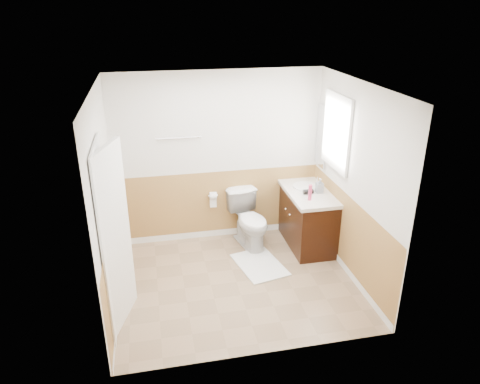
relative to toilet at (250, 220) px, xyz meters
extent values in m
plane|color=#8C7051|center=(-0.39, -0.92, -0.40)|extent=(3.00, 3.00, 0.00)
plane|color=white|center=(-0.39, -0.92, 2.10)|extent=(3.00, 3.00, 0.00)
plane|color=silver|center=(-0.39, 0.38, 0.85)|extent=(3.00, 0.00, 3.00)
plane|color=silver|center=(-0.39, -2.22, 0.85)|extent=(3.00, 0.00, 3.00)
plane|color=silver|center=(-1.89, -0.92, 0.85)|extent=(0.00, 3.00, 3.00)
plane|color=silver|center=(1.11, -0.92, 0.85)|extent=(0.00, 3.00, 3.00)
plane|color=#A17640|center=(-0.39, 0.37, 0.10)|extent=(3.00, 0.00, 3.00)
plane|color=#A17640|center=(-0.39, -2.21, 0.10)|extent=(3.00, 0.00, 3.00)
plane|color=#A17640|center=(-1.88, -0.92, 0.10)|extent=(0.00, 2.60, 2.60)
plane|color=#A17640|center=(1.10, -0.92, 0.10)|extent=(0.00, 2.60, 2.60)
imported|color=white|center=(0.00, 0.00, 0.00)|extent=(0.60, 0.86, 0.80)
cube|color=white|center=(0.00, -0.60, -0.39)|extent=(0.71, 0.90, 0.02)
cube|color=black|center=(0.82, -0.14, 0.00)|extent=(0.55, 1.10, 0.80)
sphere|color=white|center=(0.52, -0.24, 0.15)|extent=(0.03, 0.03, 0.03)
sphere|color=silver|center=(0.52, -0.04, 0.15)|extent=(0.03, 0.03, 0.03)
cube|color=silver|center=(0.81, -0.14, 0.43)|extent=(0.60, 1.15, 0.05)
cylinder|color=white|center=(0.82, 0.01, 0.46)|extent=(0.36, 0.36, 0.02)
cylinder|color=silver|center=(1.00, 0.01, 0.52)|extent=(0.02, 0.02, 0.14)
cylinder|color=#D23663|center=(0.72, -0.44, 0.56)|extent=(0.05, 0.05, 0.22)
imported|color=gray|center=(0.94, -0.23, 0.56)|extent=(0.10, 0.10, 0.21)
cylinder|color=black|center=(0.77, -0.24, 0.49)|extent=(0.14, 0.07, 0.07)
cylinder|color=black|center=(0.74, -0.21, 0.46)|extent=(0.03, 0.03, 0.07)
cube|color=silver|center=(1.09, 0.18, 1.15)|extent=(0.02, 0.35, 0.90)
cube|color=white|center=(1.08, -0.33, 1.35)|extent=(0.04, 0.80, 1.00)
cube|color=white|center=(1.10, -0.33, 1.35)|extent=(0.01, 0.70, 0.90)
cube|color=white|center=(-1.79, -1.37, 0.62)|extent=(0.29, 0.78, 2.04)
cube|color=white|center=(-1.86, -1.37, 0.63)|extent=(0.02, 0.92, 2.10)
sphere|color=silver|center=(-1.73, -1.04, 0.55)|extent=(0.06, 0.06, 0.06)
cylinder|color=silver|center=(-0.94, 0.33, 1.20)|extent=(0.62, 0.02, 0.02)
cylinder|color=silver|center=(-0.49, 0.31, 0.30)|extent=(0.14, 0.02, 0.02)
cylinder|color=white|center=(-0.49, 0.31, 0.30)|extent=(0.10, 0.11, 0.11)
cube|color=white|center=(-0.49, 0.31, 0.19)|extent=(0.10, 0.01, 0.16)
camera|label=1|loc=(-1.34, -5.68, 2.94)|focal=33.53mm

